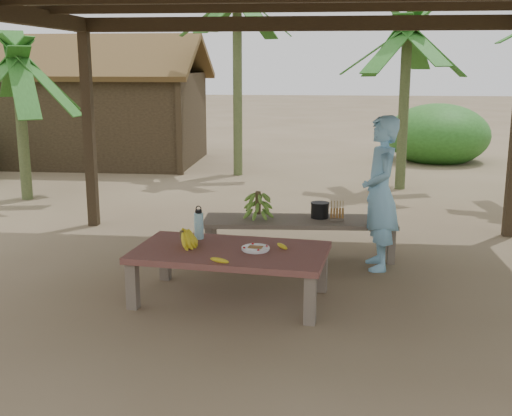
# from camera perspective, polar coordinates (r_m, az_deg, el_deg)

# --- Properties ---
(ground) EXTENTS (80.00, 80.00, 0.00)m
(ground) POSITION_cam_1_polar(r_m,az_deg,el_deg) (6.52, 2.48, -7.10)
(ground) COLOR brown
(ground) RESTS_ON ground
(pavilion) EXTENTS (6.60, 5.60, 2.95)m
(pavilion) POSITION_cam_1_polar(r_m,az_deg,el_deg) (6.14, 2.60, 18.02)
(pavilion) COLOR black
(pavilion) RESTS_ON ground
(work_table) EXTENTS (1.91, 1.21, 0.50)m
(work_table) POSITION_cam_1_polar(r_m,az_deg,el_deg) (6.07, -2.28, -4.28)
(work_table) COLOR brown
(work_table) RESTS_ON ground
(bench) EXTENTS (2.23, 0.73, 0.45)m
(bench) POSITION_cam_1_polar(r_m,az_deg,el_deg) (7.44, 3.87, -1.42)
(bench) COLOR brown
(bench) RESTS_ON ground
(ripe_banana_bunch) EXTENTS (0.31, 0.28, 0.18)m
(ripe_banana_bunch) POSITION_cam_1_polar(r_m,az_deg,el_deg) (6.14, -6.61, -2.67)
(ripe_banana_bunch) COLOR yellow
(ripe_banana_bunch) RESTS_ON work_table
(plate) EXTENTS (0.27, 0.27, 0.04)m
(plate) POSITION_cam_1_polar(r_m,az_deg,el_deg) (6.01, -0.04, -3.64)
(plate) COLOR white
(plate) RESTS_ON work_table
(loose_banana_front) EXTENTS (0.18, 0.08, 0.04)m
(loose_banana_front) POSITION_cam_1_polar(r_m,az_deg,el_deg) (5.65, -3.26, -4.67)
(loose_banana_front) COLOR yellow
(loose_banana_front) RESTS_ON work_table
(loose_banana_side) EXTENTS (0.12, 0.14, 0.04)m
(loose_banana_side) POSITION_cam_1_polar(r_m,az_deg,el_deg) (6.08, 2.34, -3.41)
(loose_banana_side) COLOR yellow
(loose_banana_side) RESTS_ON work_table
(water_flask) EXTENTS (0.09, 0.09, 0.34)m
(water_flask) POSITION_cam_1_polar(r_m,az_deg,el_deg) (6.40, -5.10, -1.50)
(water_flask) COLOR #3CA3BB
(water_flask) RESTS_ON work_table
(green_banana_stalk) EXTENTS (0.31, 0.31, 0.34)m
(green_banana_stalk) POSITION_cam_1_polar(r_m,az_deg,el_deg) (7.39, 0.19, 0.31)
(green_banana_stalk) COLOR #598C2D
(green_banana_stalk) RESTS_ON bench
(cooking_pot) EXTENTS (0.21, 0.21, 0.18)m
(cooking_pot) POSITION_cam_1_polar(r_m,az_deg,el_deg) (7.50, 5.69, -0.22)
(cooking_pot) COLOR black
(cooking_pot) RESTS_ON bench
(skewer_rack) EXTENTS (0.18, 0.09, 0.24)m
(skewer_rack) POSITION_cam_1_polar(r_m,az_deg,el_deg) (7.37, 7.22, -0.23)
(skewer_rack) COLOR #A57F47
(skewer_rack) RESTS_ON bench
(woman) EXTENTS (0.47, 0.65, 1.68)m
(woman) POSITION_cam_1_polar(r_m,az_deg,el_deg) (7.05, 10.98, 1.28)
(woman) COLOR #7BBDE8
(woman) RESTS_ON ground
(hut) EXTENTS (4.40, 3.43, 2.85)m
(hut) POSITION_cam_1_polar(r_m,az_deg,el_deg) (14.97, -13.14, 8.18)
(hut) COLOR black
(hut) RESTS_ON ground
(banana_plant_n) EXTENTS (1.80, 1.80, 3.02)m
(banana_plant_n) POSITION_cam_1_polar(r_m,az_deg,el_deg) (11.65, 13.26, 13.98)
(banana_plant_n) COLOR #596638
(banana_plant_n) RESTS_ON ground
(banana_plant_nw) EXTENTS (1.80, 1.80, 3.74)m
(banana_plant_nw) POSITION_cam_1_polar(r_m,az_deg,el_deg) (12.87, -1.70, 17.30)
(banana_plant_nw) COLOR #596638
(banana_plant_nw) RESTS_ON ground
(banana_plant_w) EXTENTS (1.80, 1.80, 2.51)m
(banana_plant_w) POSITION_cam_1_polar(r_m,az_deg,el_deg) (11.14, -20.42, 11.05)
(banana_plant_w) COLOR #596638
(banana_plant_w) RESTS_ON ground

